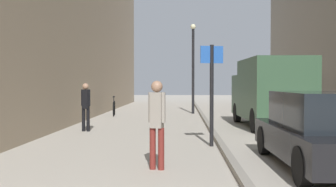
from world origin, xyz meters
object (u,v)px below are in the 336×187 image
(lamp_post, at_px, (193,62))
(delivery_van, at_px, (270,91))
(parked_car, at_px, (323,131))
(pedestrian_main_foreground, at_px, (86,104))
(pedestrian_mid_block, at_px, (157,118))
(bicycle_leaning, at_px, (114,108))
(street_sign_post, at_px, (212,86))

(lamp_post, bearing_deg, delivery_van, -67.51)
(delivery_van, distance_m, parked_car, 7.22)
(pedestrian_main_foreground, xyz_separation_m, pedestrian_mid_block, (2.77, -5.87, 0.03))
(parked_car, xyz_separation_m, bicycle_leaning, (-6.10, 12.13, -0.33))
(pedestrian_main_foreground, xyz_separation_m, parked_car, (5.94, -5.59, -0.22))
(pedestrian_mid_block, bearing_deg, pedestrian_main_foreground, 129.42)
(delivery_van, bearing_deg, lamp_post, 110.64)
(lamp_post, height_order, bicycle_leaning, lamp_post)
(pedestrian_main_foreground, height_order, street_sign_post, street_sign_post)
(pedestrian_mid_block, distance_m, delivery_van, 8.34)
(parked_car, distance_m, bicycle_leaning, 13.58)
(pedestrian_main_foreground, relative_size, delivery_van, 0.32)
(delivery_van, height_order, street_sign_post, street_sign_post)
(pedestrian_mid_block, xyz_separation_m, lamp_post, (1.06, 13.89, 1.76))
(bicycle_leaning, bearing_deg, parked_car, -70.89)
(pedestrian_mid_block, bearing_deg, delivery_van, 77.71)
(pedestrian_main_foreground, bearing_deg, delivery_van, 21.95)
(parked_car, bearing_deg, pedestrian_main_foreground, 136.27)
(lamp_post, relative_size, bicycle_leaning, 2.70)
(pedestrian_mid_block, relative_size, lamp_post, 0.35)
(delivery_van, xyz_separation_m, lamp_post, (-2.66, 6.43, 1.40))
(parked_car, bearing_deg, street_sign_post, 127.04)
(parked_car, bearing_deg, lamp_post, 98.37)
(parked_car, bearing_deg, pedestrian_mid_block, -175.31)
(pedestrian_main_foreground, relative_size, bicycle_leaning, 0.92)
(parked_car, xyz_separation_m, street_sign_post, (-1.94, 2.53, 0.83))
(pedestrian_main_foreground, bearing_deg, street_sign_post, -29.19)
(pedestrian_mid_block, bearing_deg, lamp_post, 99.86)
(pedestrian_main_foreground, xyz_separation_m, bicycle_leaning, (-0.17, 6.54, -0.55))
(pedestrian_mid_block, xyz_separation_m, bicycle_leaning, (-2.93, 12.42, -0.58))
(bicycle_leaning, bearing_deg, pedestrian_main_foreground, -96.15)
(lamp_post, bearing_deg, pedestrian_main_foreground, -115.50)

